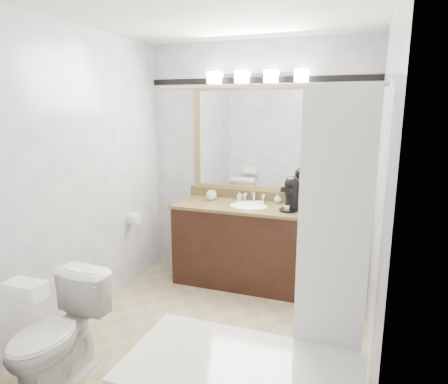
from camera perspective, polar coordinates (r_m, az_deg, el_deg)
The scene contains 14 objects.
room at distance 3.04m, azimuth -1.70°, elevation 0.97°, with size 2.42×2.62×2.52m.
vanity at distance 4.19m, azimuth 3.50°, elevation -7.35°, with size 1.53×0.58×0.97m.
mirror at distance 4.22m, azimuth 4.71°, elevation 7.49°, with size 1.40×0.04×1.10m.
vanity_light_bar at distance 4.16m, azimuth 4.67°, elevation 16.15°, with size 1.02×0.14×0.12m.
accent_stripe at distance 4.22m, azimuth 4.90°, elevation 15.64°, with size 2.40×0.01×0.06m, color black.
tp_roll at distance 4.26m, azimuth -12.74°, elevation -3.67°, with size 0.12×0.12×0.11m, color white.
toilet at distance 3.01m, azimuth -22.86°, elevation -18.28°, with size 0.41×0.71×0.73m, color white.
tissue_box at distance 2.70m, azimuth -26.50°, elevation -12.39°, with size 0.24×0.13×0.10m, color white.
coffee_maker at distance 3.91m, azimuth 9.60°, elevation -0.10°, with size 0.18×0.22×0.33m.
cup_left at distance 4.30m, azimuth -1.82°, elevation -0.59°, with size 0.11×0.11×0.08m, color white.
cup_right at distance 4.42m, azimuth -1.80°, elevation -0.27°, with size 0.08×0.08×0.08m, color white.
soap_bottle_a at distance 4.29m, azimuth 2.25°, elevation -0.56°, with size 0.04×0.04×0.09m, color white.
soap_bottle_b at distance 4.20m, azimuth 7.65°, elevation -0.92°, with size 0.08×0.08×0.10m, color white.
soap_bar at distance 4.16m, azimuth 5.11°, elevation -1.50°, with size 0.08×0.05×0.02m, color beige.
Camera 1 is at (1.10, -2.78, 1.84)m, focal length 32.00 mm.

